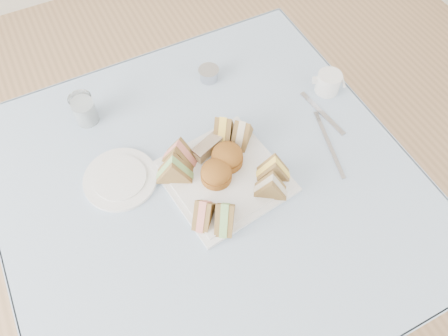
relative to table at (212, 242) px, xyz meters
name	(u,v)px	position (x,y,z in m)	size (l,w,h in m)	color
floor	(214,279)	(0.00, 0.00, -0.37)	(4.00, 4.00, 0.00)	#9E7751
table	(212,242)	(0.00, 0.00, 0.00)	(0.90, 0.90, 0.74)	brown
tablecloth	(209,185)	(0.00, 0.00, 0.37)	(1.02, 1.02, 0.01)	#A2BEE5
serving_plate	(224,177)	(0.04, 0.00, 0.38)	(0.28, 0.28, 0.01)	silver
sandwich_fl_a	(204,209)	(-0.05, -0.08, 0.43)	(0.08, 0.04, 0.07)	olive
sandwich_fl_b	(225,213)	(-0.01, -0.11, 0.43)	(0.09, 0.04, 0.08)	olive
sandwich_fr_a	(274,167)	(0.15, -0.05, 0.43)	(0.08, 0.04, 0.08)	olive
sandwich_fr_b	(271,185)	(0.12, -0.09, 0.42)	(0.08, 0.04, 0.07)	olive
sandwich_bl_a	(174,168)	(-0.07, 0.05, 0.43)	(0.09, 0.04, 0.08)	olive
sandwich_bl_b	(179,152)	(-0.04, 0.09, 0.43)	(0.09, 0.04, 0.08)	olive
sandwich_br_a	(242,131)	(0.14, 0.08, 0.43)	(0.09, 0.04, 0.08)	olive
sandwich_br_b	(223,127)	(0.10, 0.11, 0.43)	(0.09, 0.04, 0.08)	olive
scone_left	(216,173)	(0.02, 0.00, 0.41)	(0.08, 0.08, 0.05)	maroon
scone_right	(227,156)	(0.07, 0.03, 0.42)	(0.08, 0.08, 0.05)	maroon
pastry_slice	(207,148)	(0.04, 0.08, 0.41)	(0.08, 0.03, 0.04)	tan
side_plate	(120,179)	(-0.19, 0.11, 0.38)	(0.19, 0.19, 0.01)	silver
water_glass	(84,109)	(-0.21, 0.34, 0.42)	(0.06, 0.06, 0.09)	white
tea_strainer	(209,75)	(0.16, 0.33, 0.39)	(0.06, 0.06, 0.03)	#B5B4BC
knife	(322,113)	(0.38, 0.06, 0.38)	(0.01, 0.18, 0.00)	#B5B4BC
fork	(331,149)	(0.34, -0.05, 0.38)	(0.01, 0.19, 0.00)	#B5B4BC
creamer_jug	(328,83)	(0.44, 0.13, 0.41)	(0.07, 0.07, 0.06)	silver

